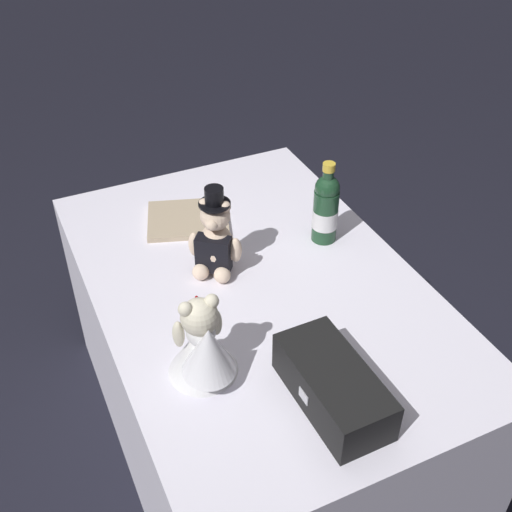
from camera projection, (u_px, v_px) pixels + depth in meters
ground_plane at (256, 434)px, 2.33m from camera, size 12.00×12.00×0.00m
reception_table at (256, 366)px, 2.11m from camera, size 1.42×0.92×0.73m
teddy_bear_groom at (215, 241)px, 1.87m from camera, size 0.16×0.15×0.28m
teddy_bear_bride at (204, 345)px, 1.54m from camera, size 0.21×0.18×0.24m
champagne_bottle at (326, 208)px, 1.99m from camera, size 0.08×0.08×0.28m
signing_pen at (195, 310)px, 1.78m from camera, size 0.12×0.06×0.01m
gift_case_black at (333, 386)px, 1.50m from camera, size 0.33×0.16×0.11m
guestbook at (188, 219)px, 2.13m from camera, size 0.29×0.32×0.02m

